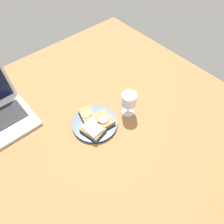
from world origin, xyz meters
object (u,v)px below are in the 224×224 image
(sandwich_with_cucumber, at_px, (88,117))
(sandwich_with_tomato, at_px, (104,119))
(sandwich_with_cheese, at_px, (93,129))
(wine_glass, at_px, (129,100))
(plate, at_px, (95,124))

(sandwich_with_cucumber, distance_m, sandwich_with_tomato, 0.08)
(sandwich_with_tomato, bearing_deg, sandwich_with_cheese, -171.48)
(sandwich_with_cucumber, relative_size, wine_glass, 1.02)
(sandwich_with_cucumber, bearing_deg, sandwich_with_cheese, -110.96)
(sandwich_with_tomato, bearing_deg, wine_glass, -12.28)
(sandwich_with_cheese, height_order, sandwich_with_tomato, same)
(wine_glass, bearing_deg, sandwich_with_tomato, 167.72)
(plate, relative_size, wine_glass, 1.73)
(sandwich_with_tomato, bearing_deg, plate, 157.77)
(plate, relative_size, sandwich_with_cheese, 1.92)
(plate, height_order, sandwich_with_cucumber, sandwich_with_cucumber)
(sandwich_with_cheese, relative_size, sandwich_with_tomato, 1.10)
(plate, relative_size, sandwich_with_cucumber, 1.70)
(sandwich_with_cucumber, height_order, sandwich_with_tomato, same)
(sandwich_with_tomato, relative_size, wine_glass, 0.83)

